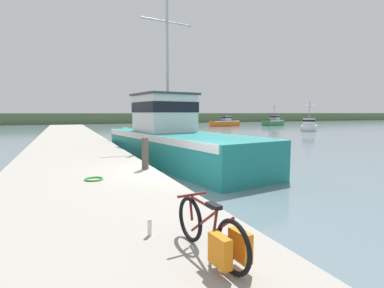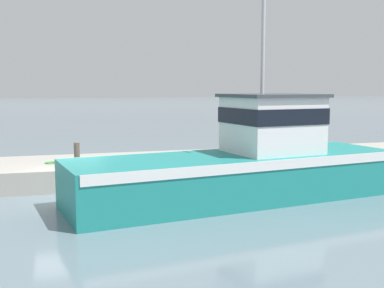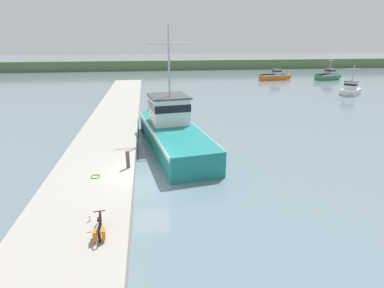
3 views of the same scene
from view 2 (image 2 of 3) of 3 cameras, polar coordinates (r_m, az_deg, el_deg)
name	(u,v)px [view 2 (image 2 of 3)]	position (r m, az deg, el deg)	size (l,w,h in m)	color
ground_plane	(68,197)	(18.10, -14.46, -6.11)	(320.00, 320.00, 0.00)	slate
dock_pier	(65,172)	(20.84, -14.77, -3.22)	(4.50, 80.00, 0.86)	#A39E93
fishing_boat_main	(252,163)	(17.26, 7.07, -2.21)	(5.09, 14.18, 8.68)	teal
mooring_post	(77,156)	(18.80, -13.48, -1.35)	(0.22, 0.22, 1.01)	#51473D
hose_coil	(51,163)	(20.50, -16.38, -2.15)	(0.50, 0.50, 0.05)	green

